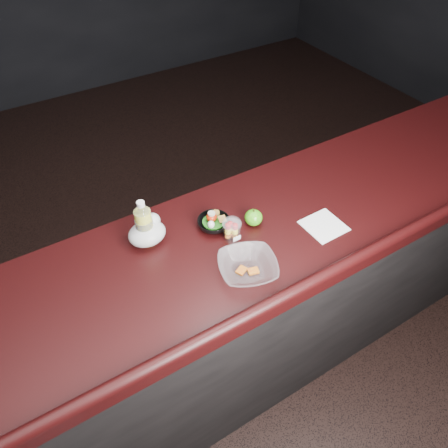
{
  "coord_description": "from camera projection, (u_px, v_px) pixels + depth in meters",
  "views": [
    {
      "loc": [
        -0.58,
        -0.75,
        2.29
      ],
      "look_at": [
        0.07,
        0.32,
        1.1
      ],
      "focal_mm": 35.0,
      "sensor_mm": 36.0,
      "label": 1
    }
  ],
  "objects": [
    {
      "name": "takeout_bowl",
      "position": [
        248.0,
        267.0,
        1.64
      ],
      "size": [
        0.28,
        0.28,
        0.05
      ],
      "rotation": [
        0.0,
        0.0,
        -0.33
      ],
      "color": "silver",
      "rests_on": "counter"
    },
    {
      "name": "plastic_bag",
      "position": [
        148.0,
        232.0,
        1.74
      ],
      "size": [
        0.15,
        0.13,
        0.11
      ],
      "color": "silver",
      "rests_on": "counter"
    },
    {
      "name": "counter",
      "position": [
        214.0,
        321.0,
        2.1
      ],
      "size": [
        4.06,
        0.71,
        1.02
      ],
      "color": "black",
      "rests_on": "ground"
    },
    {
      "name": "room_shell",
      "position": [
        271.0,
        87.0,
        1.0
      ],
      "size": [
        8.0,
        8.0,
        8.0
      ],
      "color": "black",
      "rests_on": "ground"
    },
    {
      "name": "green_apple",
      "position": [
        253.0,
        218.0,
        1.83
      ],
      "size": [
        0.08,
        0.08,
        0.08
      ],
      "color": "#25820F",
      "rests_on": "counter"
    },
    {
      "name": "fruit_cup",
      "position": [
        232.0,
        229.0,
        1.74
      ],
      "size": [
        0.08,
        0.08,
        0.11
      ],
      "color": "white",
      "rests_on": "counter"
    },
    {
      "name": "ground",
      "position": [
        245.0,
        419.0,
        2.26
      ],
      "size": [
        8.0,
        8.0,
        0.0
      ],
      "primitive_type": "plane",
      "color": "black",
      "rests_on": "ground"
    },
    {
      "name": "paper_napkin",
      "position": [
        324.0,
        226.0,
        1.84
      ],
      "size": [
        0.16,
        0.16,
        0.0
      ],
      "primitive_type": "cube",
      "rotation": [
        0.0,
        0.0,
        0.02
      ],
      "color": "white",
      "rests_on": "counter"
    },
    {
      "name": "snack_bowl",
      "position": [
        213.0,
        223.0,
        1.82
      ],
      "size": [
        0.14,
        0.14,
        0.07
      ],
      "rotation": [
        0.0,
        0.0,
        -0.06
      ],
      "color": "black",
      "rests_on": "counter"
    },
    {
      "name": "lemonade_bottle",
      "position": [
        144.0,
        225.0,
        1.71
      ],
      "size": [
        0.07,
        0.07,
        0.21
      ],
      "color": "yellow",
      "rests_on": "counter"
    }
  ]
}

